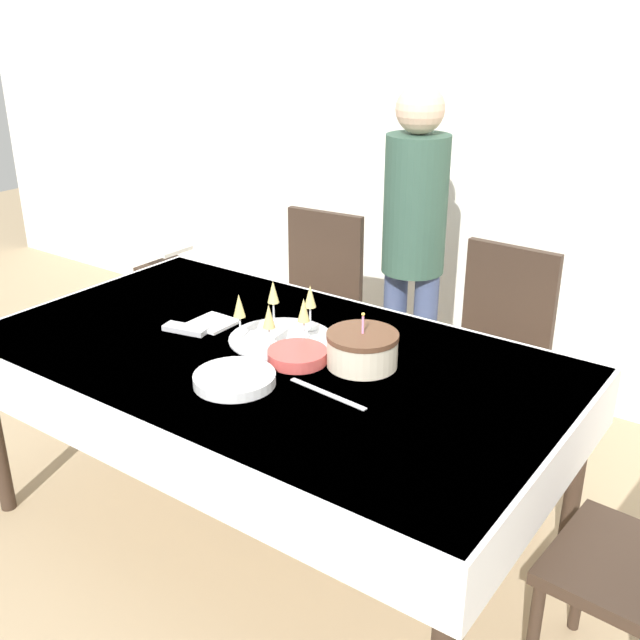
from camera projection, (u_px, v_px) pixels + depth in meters
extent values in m
plane|color=tan|center=(274.00, 530.00, 2.90)|extent=(12.00, 12.00, 0.00)
cube|color=silver|center=(485.00, 123.00, 3.64)|extent=(8.00, 0.05, 2.70)
cube|color=white|center=(268.00, 356.00, 2.61)|extent=(2.04, 1.15, 0.03)
cube|color=white|center=(269.00, 379.00, 2.64)|extent=(2.07, 1.18, 0.21)
cylinder|color=#38281E|center=(185.00, 340.00, 3.66)|extent=(0.06, 0.06, 0.73)
cylinder|color=#38281E|center=(576.00, 472.00, 2.63)|extent=(0.06, 0.06, 0.73)
cube|color=#38281E|center=(305.00, 326.00, 3.59)|extent=(0.46, 0.46, 0.04)
cube|color=#38281E|center=(325.00, 262.00, 3.64)|extent=(0.40, 0.07, 0.50)
cylinder|color=#38281E|center=(318.00, 395.00, 3.45)|extent=(0.04, 0.04, 0.44)
cylinder|color=#38281E|center=(254.00, 377.00, 3.62)|extent=(0.04, 0.04, 0.44)
cylinder|color=#38281E|center=(355.00, 365.00, 3.74)|extent=(0.04, 0.04, 0.44)
cylinder|color=#38281E|center=(294.00, 349.00, 3.91)|extent=(0.04, 0.04, 0.44)
cube|color=#38281E|center=(483.00, 378.00, 3.09)|extent=(0.43, 0.43, 0.04)
cube|color=#38281E|center=(509.00, 304.00, 3.13)|extent=(0.40, 0.05, 0.50)
cylinder|color=#38281E|center=(499.00, 461.00, 2.95)|extent=(0.04, 0.04, 0.44)
cylinder|color=#38281E|center=(420.00, 432.00, 3.15)|extent=(0.04, 0.04, 0.44)
cylinder|color=#38281E|center=(535.00, 423.00, 3.22)|extent=(0.04, 0.04, 0.44)
cylinder|color=#38281E|center=(460.00, 399.00, 3.42)|extent=(0.04, 0.04, 0.44)
cube|color=#38281E|center=(632.00, 571.00, 2.04)|extent=(0.45, 0.45, 0.04)
cylinder|color=#38281E|center=(582.00, 574.00, 2.37)|extent=(0.04, 0.04, 0.44)
cylinder|color=beige|center=(362.00, 352.00, 2.49)|extent=(0.24, 0.24, 0.10)
cylinder|color=brown|center=(363.00, 336.00, 2.47)|extent=(0.24, 0.24, 0.02)
cylinder|color=pink|center=(363.00, 325.00, 2.45)|extent=(0.01, 0.01, 0.06)
sphere|color=#F9CC4C|center=(363.00, 314.00, 2.44)|extent=(0.01, 0.01, 0.01)
cylinder|color=silver|center=(281.00, 338.00, 2.70)|extent=(0.38, 0.38, 0.01)
cylinder|color=silver|center=(304.00, 344.00, 2.65)|extent=(0.05, 0.05, 0.00)
cylinder|color=silver|center=(304.00, 332.00, 2.63)|extent=(0.01, 0.01, 0.08)
cone|color=#E0CC72|center=(304.00, 310.00, 2.60)|extent=(0.04, 0.04, 0.08)
cylinder|color=silver|center=(310.00, 329.00, 2.77)|extent=(0.05, 0.05, 0.00)
cylinder|color=silver|center=(310.00, 318.00, 2.75)|extent=(0.01, 0.01, 0.08)
cone|color=#E0CC72|center=(310.00, 296.00, 2.72)|extent=(0.04, 0.04, 0.08)
cylinder|color=silver|center=(274.00, 324.00, 2.81)|extent=(0.05, 0.05, 0.00)
cylinder|color=silver|center=(274.00, 313.00, 2.80)|extent=(0.01, 0.01, 0.08)
cone|color=#E0CC72|center=(273.00, 292.00, 2.76)|extent=(0.04, 0.04, 0.08)
cylinder|color=silver|center=(241.00, 339.00, 2.69)|extent=(0.05, 0.05, 0.00)
cylinder|color=silver|center=(240.00, 328.00, 2.67)|extent=(0.01, 0.01, 0.08)
cone|color=#E0CC72|center=(239.00, 306.00, 2.64)|extent=(0.04, 0.04, 0.08)
cylinder|color=silver|center=(269.00, 351.00, 2.59)|extent=(0.05, 0.05, 0.00)
cylinder|color=silver|center=(269.00, 339.00, 2.58)|extent=(0.01, 0.01, 0.08)
cone|color=#E0CC72|center=(268.00, 316.00, 2.54)|extent=(0.04, 0.04, 0.08)
cylinder|color=white|center=(235.00, 383.00, 2.38)|extent=(0.26, 0.26, 0.01)
cylinder|color=white|center=(235.00, 381.00, 2.38)|extent=(0.26, 0.26, 0.01)
cylinder|color=white|center=(235.00, 379.00, 2.38)|extent=(0.26, 0.26, 0.01)
cylinder|color=white|center=(234.00, 377.00, 2.38)|extent=(0.26, 0.26, 0.01)
cylinder|color=white|center=(234.00, 375.00, 2.37)|extent=(0.26, 0.26, 0.01)
cylinder|color=#CC4C47|center=(297.00, 361.00, 2.53)|extent=(0.20, 0.20, 0.01)
cylinder|color=#CC4C47|center=(297.00, 359.00, 2.53)|extent=(0.20, 0.20, 0.01)
cylinder|color=#CC4C47|center=(297.00, 357.00, 2.53)|extent=(0.20, 0.20, 0.01)
cylinder|color=#CC4C47|center=(297.00, 355.00, 2.52)|extent=(0.20, 0.20, 0.01)
cylinder|color=#CC4C47|center=(297.00, 353.00, 2.52)|extent=(0.20, 0.20, 0.01)
cylinder|color=#CC4C47|center=(297.00, 351.00, 2.52)|extent=(0.20, 0.20, 0.01)
cube|color=silver|center=(327.00, 394.00, 2.32)|extent=(0.30, 0.05, 0.00)
cube|color=silver|center=(185.00, 329.00, 2.76)|extent=(0.18, 0.09, 0.02)
cube|color=white|center=(213.00, 323.00, 2.83)|extent=(0.15, 0.15, 0.01)
cylinder|color=#3F4C72|center=(394.00, 343.00, 3.58)|extent=(0.11, 0.11, 0.77)
cylinder|color=#3F4C72|center=(423.00, 352.00, 3.50)|extent=(0.11, 0.11, 0.77)
cylinder|color=#335142|center=(415.00, 205.00, 3.27)|extent=(0.28, 0.28, 0.61)
sphere|color=#D8B293|center=(420.00, 109.00, 3.11)|extent=(0.21, 0.21, 0.21)
cube|color=#38281E|center=(173.00, 268.00, 4.09)|extent=(0.30, 0.30, 0.03)
cube|color=silver|center=(157.00, 247.00, 3.96)|extent=(0.33, 0.20, 0.02)
cylinder|color=#38281E|center=(149.00, 318.00, 4.18)|extent=(0.03, 0.03, 0.54)
cylinder|color=#38281E|center=(176.00, 327.00, 4.06)|extent=(0.03, 0.03, 0.54)
cylinder|color=#38281E|center=(177.00, 306.00, 4.34)|extent=(0.03, 0.03, 0.54)
cylinder|color=#38281E|center=(205.00, 314.00, 4.22)|extent=(0.03, 0.03, 0.54)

